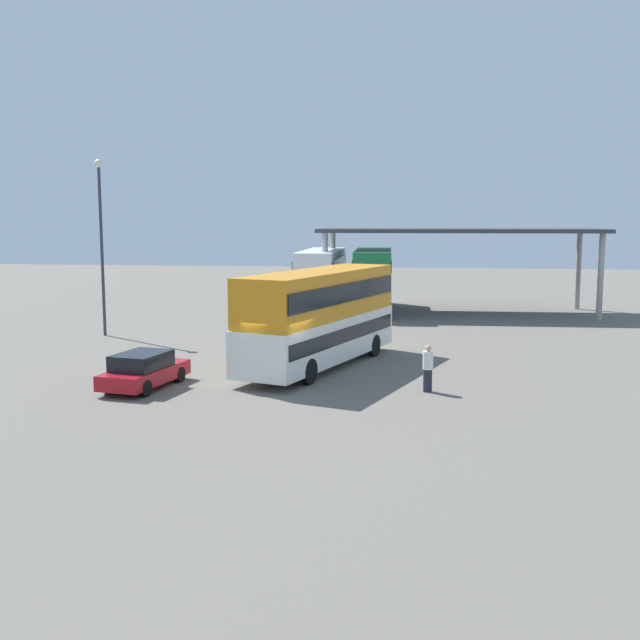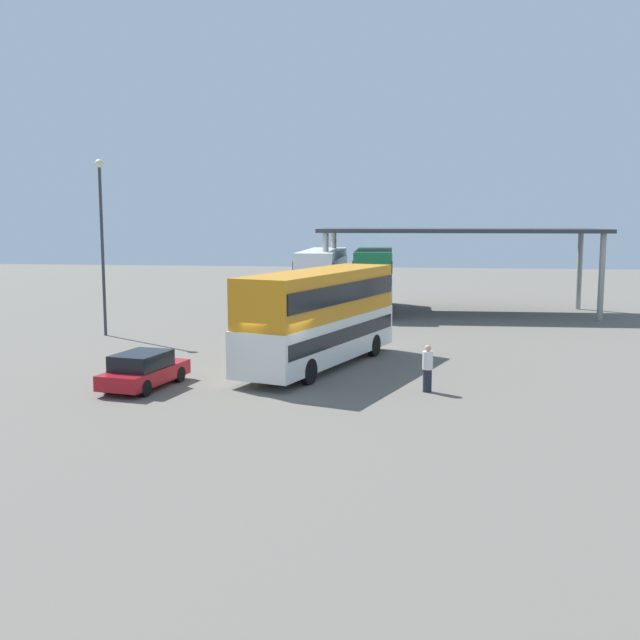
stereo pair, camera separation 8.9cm
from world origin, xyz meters
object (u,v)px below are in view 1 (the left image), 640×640
object	(u,v)px
parked_hatchback	(144,370)
pedestrian_waiting	(428,368)
double_decker_main	(320,314)
double_decker_near_canopy	(321,278)
lamppost_tall	(101,228)
double_decker_mid_row	(373,277)

from	to	relation	value
parked_hatchback	pedestrian_waiting	bearing A→B (deg)	-75.37
double_decker_main	double_decker_near_canopy	world-z (taller)	double_decker_near_canopy
parked_hatchback	lamppost_tall	distance (m)	14.53
double_decker_near_canopy	pedestrian_waiting	bearing A→B (deg)	-163.93
pedestrian_waiting	parked_hatchback	bearing A→B (deg)	107.96
lamppost_tall	parked_hatchback	bearing A→B (deg)	-60.41
double_decker_near_canopy	lamppost_tall	distance (m)	16.02
double_decker_main	double_decker_near_canopy	distance (m)	18.96
pedestrian_waiting	double_decker_mid_row	bearing A→B (deg)	21.98
double_decker_mid_row	parked_hatchback	bearing A→B (deg)	161.85
double_decker_near_canopy	double_decker_main	bearing A→B (deg)	-173.36
double_decker_main	double_decker_mid_row	xyz separation A→B (m)	(0.99, 19.58, 0.06)
parked_hatchback	double_decker_mid_row	distance (m)	25.50
double_decker_mid_row	pedestrian_waiting	world-z (taller)	double_decker_mid_row
double_decker_main	pedestrian_waiting	xyz separation A→B (m)	(4.50, -4.10, -1.39)
lamppost_tall	double_decker_mid_row	bearing A→B (deg)	42.84
parked_hatchback	double_decker_near_canopy	world-z (taller)	double_decker_near_canopy
lamppost_tall	pedestrian_waiting	world-z (taller)	lamppost_tall
parked_hatchback	pedestrian_waiting	distance (m)	10.46
parked_hatchback	pedestrian_waiting	size ratio (longest dim) A/B	2.47
double_decker_near_canopy	lamppost_tall	bearing A→B (deg)	138.53
parked_hatchback	lamppost_tall	bearing A→B (deg)	39.82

